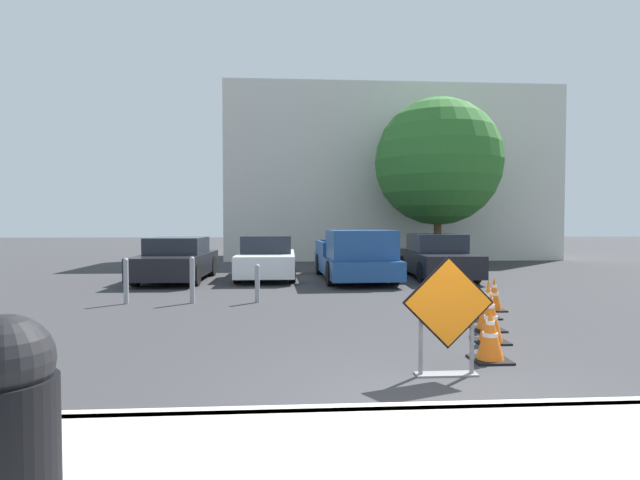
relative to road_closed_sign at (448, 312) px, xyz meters
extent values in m
plane|color=#333335|center=(-0.39, 8.71, -0.77)|extent=(96.00, 96.00, 0.00)
cube|color=#ADAAA3|center=(-0.39, -1.29, -0.70)|extent=(21.93, 0.20, 0.14)
cube|color=black|center=(0.00, 0.00, 0.12)|extent=(1.10, 0.02, 1.10)
cube|color=orange|center=(0.00, -0.02, 0.12)|extent=(1.04, 0.02, 1.04)
cube|color=slate|center=(0.00, 0.04, -0.75)|extent=(0.74, 0.20, 0.02)
cube|color=slate|center=(-0.31, 0.04, -0.32)|extent=(0.04, 0.04, 0.88)
cube|color=slate|center=(0.31, 0.04, -0.32)|extent=(0.04, 0.04, 0.88)
cube|color=black|center=(0.78, 0.61, -0.75)|extent=(0.48, 0.48, 0.03)
cone|color=orange|center=(0.78, 0.61, -0.41)|extent=(0.36, 0.36, 0.66)
cylinder|color=white|center=(0.78, 0.61, -0.26)|extent=(0.11, 0.11, 0.06)
cylinder|color=white|center=(0.78, 0.61, -0.42)|extent=(0.20, 0.20, 0.06)
cube|color=black|center=(1.20, 1.61, -0.75)|extent=(0.48, 0.48, 0.03)
cone|color=orange|center=(1.20, 1.61, -0.37)|extent=(0.36, 0.36, 0.73)
cylinder|color=white|center=(1.20, 1.61, -0.21)|extent=(0.11, 0.11, 0.07)
cylinder|color=white|center=(1.20, 1.61, -0.39)|extent=(0.20, 0.20, 0.07)
cube|color=black|center=(1.51, 2.45, -0.75)|extent=(0.50, 0.50, 0.03)
cone|color=orange|center=(1.51, 2.45, -0.34)|extent=(0.37, 0.37, 0.80)
cylinder|color=white|center=(1.51, 2.45, -0.16)|extent=(0.12, 0.12, 0.07)
cylinder|color=white|center=(1.51, 2.45, -0.35)|extent=(0.20, 0.20, 0.07)
cube|color=black|center=(1.93, 3.47, -0.75)|extent=(0.42, 0.42, 0.03)
cone|color=orange|center=(1.93, 3.47, -0.38)|extent=(0.31, 0.31, 0.72)
cylinder|color=white|center=(1.93, 3.47, -0.22)|extent=(0.10, 0.10, 0.06)
cylinder|color=white|center=(1.93, 3.47, -0.39)|extent=(0.17, 0.17, 0.06)
cube|color=black|center=(2.38, 4.26, -0.75)|extent=(0.43, 0.43, 0.03)
cone|color=orange|center=(2.38, 4.26, -0.40)|extent=(0.32, 0.32, 0.66)
cylinder|color=white|center=(2.38, 4.26, -0.26)|extent=(0.10, 0.10, 0.06)
cylinder|color=white|center=(2.38, 4.26, -0.42)|extent=(0.18, 0.18, 0.06)
cube|color=black|center=(-5.37, 10.16, -0.25)|extent=(1.98, 4.45, 0.66)
cube|color=#1E232D|center=(-5.37, 10.27, 0.34)|extent=(1.70, 2.07, 0.51)
cylinder|color=black|center=(-4.54, 8.78, -0.42)|extent=(0.22, 0.70, 0.70)
cylinder|color=black|center=(-6.27, 8.82, -0.42)|extent=(0.22, 0.70, 0.70)
cylinder|color=black|center=(-4.48, 11.51, -0.42)|extent=(0.22, 0.70, 0.70)
cylinder|color=black|center=(-6.20, 11.55, -0.42)|extent=(0.22, 0.70, 0.70)
cube|color=white|center=(-2.57, 10.65, -0.25)|extent=(1.81, 4.29, 0.65)
cube|color=#1E232D|center=(-2.57, 10.76, 0.35)|extent=(1.58, 1.98, 0.56)
cylinder|color=black|center=(-1.75, 9.32, -0.42)|extent=(0.20, 0.68, 0.68)
cylinder|color=black|center=(-3.40, 9.33, -0.42)|extent=(0.20, 0.68, 0.68)
cylinder|color=black|center=(-1.74, 11.97, -0.42)|extent=(0.20, 0.68, 0.68)
cylinder|color=black|center=(-3.39, 11.98, -0.42)|extent=(0.20, 0.68, 0.68)
cube|color=navy|center=(0.24, 10.15, -0.29)|extent=(2.23, 5.28, 0.55)
cube|color=navy|center=(0.28, 8.98, 0.41)|extent=(1.95, 2.15, 0.85)
cube|color=navy|center=(0.15, 12.39, 0.21)|extent=(1.94, 0.17, 0.45)
cube|color=navy|center=(1.16, 11.23, 0.21)|extent=(0.20, 2.50, 0.45)
cube|color=navy|center=(-0.77, 11.16, 0.21)|extent=(0.20, 2.50, 0.45)
cylinder|color=black|center=(1.23, 8.63, -0.40)|extent=(0.27, 0.74, 0.73)
cylinder|color=black|center=(-0.64, 8.56, -0.40)|extent=(0.27, 0.74, 0.73)
cylinder|color=black|center=(1.11, 11.75, -0.40)|extent=(0.27, 0.74, 0.73)
cylinder|color=black|center=(-0.76, 11.68, -0.40)|extent=(0.27, 0.74, 0.73)
cube|color=black|center=(3.04, 10.38, -0.25)|extent=(1.97, 4.66, 0.68)
cube|color=#1E232D|center=(3.05, 10.49, 0.39)|extent=(1.65, 2.17, 0.59)
cylinder|color=black|center=(3.80, 8.92, -0.44)|extent=(0.23, 0.66, 0.65)
cylinder|color=black|center=(2.16, 8.99, -0.44)|extent=(0.23, 0.66, 0.65)
cylinder|color=black|center=(3.92, 11.77, -0.44)|extent=(0.23, 0.66, 0.65)
cylinder|color=black|center=(2.28, 11.83, -0.44)|extent=(0.23, 0.66, 0.65)
cylinder|color=black|center=(-3.55, -2.77, -0.24)|extent=(0.59, 0.59, 0.78)
sphere|color=black|center=(-3.55, -2.77, 0.25)|extent=(0.56, 0.56, 0.56)
cylinder|color=gray|center=(-2.59, 5.66, -0.36)|extent=(0.11, 0.11, 0.82)
sphere|color=gray|center=(-2.59, 5.66, 0.06)|extent=(0.12, 0.12, 0.12)
cylinder|color=gray|center=(-4.05, 5.66, -0.26)|extent=(0.11, 0.11, 1.00)
sphere|color=gray|center=(-4.05, 5.66, 0.24)|extent=(0.12, 0.12, 0.12)
cylinder|color=gray|center=(-5.52, 5.66, -0.28)|extent=(0.11, 0.11, 0.98)
sphere|color=gray|center=(-5.52, 5.66, 0.21)|extent=(0.12, 0.12, 0.12)
cube|color=beige|center=(3.32, 20.01, 3.46)|extent=(16.34, 5.00, 8.46)
cylinder|color=#513823|center=(4.51, 15.13, 0.43)|extent=(0.32, 0.32, 2.40)
sphere|color=#2D6B28|center=(4.51, 15.13, 3.65)|extent=(5.37, 5.37, 5.37)
camera|label=1|loc=(-1.90, -5.77, 1.07)|focal=28.00mm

